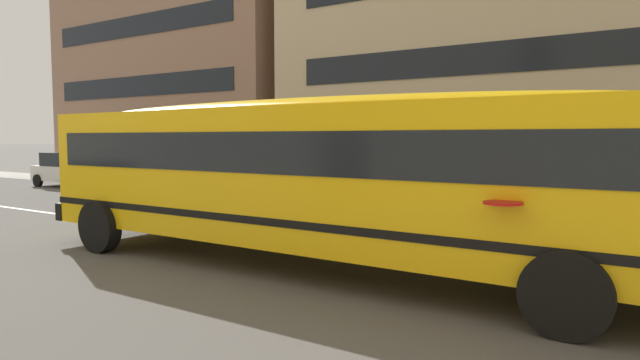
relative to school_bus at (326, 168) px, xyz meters
The scene contains 7 objects.
ground_plane 3.81m from the school_bus, 156.32° to the left, with size 400.00×400.00×0.00m, color #54514F.
sidewalk_far 10.36m from the school_bus, 107.54° to the left, with size 120.00×3.00×0.01m, color gray.
lane_centreline 3.81m from the school_bus, 156.32° to the left, with size 110.00×0.16×0.01m, color silver.
school_bus is the anchor object (origin of this frame).
parked_car_white_by_entrance 20.38m from the school_bus, 159.94° to the left, with size 3.91×1.89×1.64m.
parked_car_red_near_corner 14.08m from the school_bus, 149.86° to the left, with size 3.92×1.91×1.64m.
apartment_block_far_left 27.17m from the school_bus, 138.00° to the left, with size 16.42×12.31×19.70m.
Camera 1 is at (8.25, -9.38, 2.34)m, focal length 30.55 mm.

